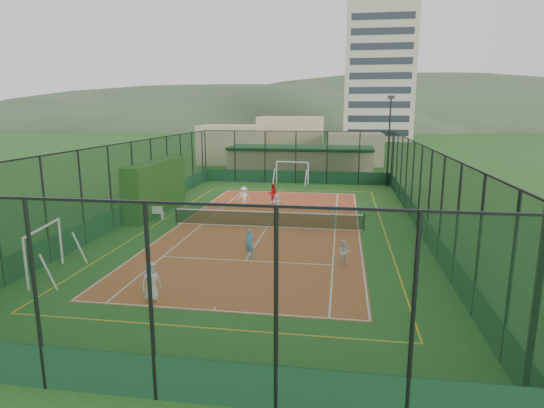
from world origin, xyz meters
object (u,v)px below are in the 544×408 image
(clubhouse, at_px, (300,161))
(coach, at_px, (273,194))
(child_near_mid, at_px, (250,243))
(child_near_right, at_px, (344,252))
(apartment_tower, at_px, (379,73))
(child_far_left, at_px, (244,196))
(floodlight_se, at_px, (543,252))
(child_far_right, at_px, (333,213))
(futsal_goal_near, at_px, (45,252))
(child_near_left, at_px, (151,282))
(white_bench, at_px, (152,212))
(floodlight_ne, at_px, (389,142))
(futsal_goal_far, at_px, (292,173))
(child_far_back, at_px, (277,204))

(clubhouse, height_order, coach, clubhouse)
(child_near_mid, height_order, child_near_right, child_near_mid)
(apartment_tower, distance_m, child_far_left, 79.00)
(floodlight_se, xyz_separation_m, child_far_right, (-4.69, 18.62, -3.54))
(clubhouse, xyz_separation_m, futsal_goal_near, (-8.08, -31.61, -0.51))
(apartment_tower, bearing_deg, child_far_left, -100.90)
(child_far_right, bearing_deg, child_near_left, 81.40)
(child_near_right, relative_size, child_far_left, 0.81)
(white_bench, height_order, child_far_left, child_far_left)
(floodlight_ne, height_order, child_far_left, floodlight_ne)
(white_bench, xyz_separation_m, coach, (7.08, 6.17, 0.30))
(futsal_goal_far, bearing_deg, child_far_back, -78.75)
(child_near_left, bearing_deg, floodlight_se, -69.94)
(white_bench, distance_m, child_far_back, 8.37)
(floodlight_se, height_order, child_far_left, floodlight_se)
(child_near_right, height_order, child_far_right, child_near_right)
(white_bench, height_order, coach, coach)
(floodlight_ne, bearing_deg, futsal_goal_near, -122.47)
(floodlight_se, height_order, white_bench, floodlight_se)
(child_far_left, distance_m, coach, 2.39)
(floodlight_ne, height_order, clubhouse, floodlight_ne)
(child_near_mid, bearing_deg, child_far_left, 114.60)
(white_bench, bearing_deg, child_far_right, 3.33)
(floodlight_se, distance_m, white_bench, 24.25)
(futsal_goal_far, bearing_deg, floodlight_ne, 10.11)
(floodlight_se, xyz_separation_m, futsal_goal_far, (-8.90, 33.15, -3.07))
(floodlight_ne, height_order, child_near_mid, floodlight_ne)
(child_far_left, bearing_deg, child_near_right, 86.78)
(floodlight_se, relative_size, white_bench, 5.04)
(futsal_goal_near, distance_m, child_near_mid, 9.02)
(futsal_goal_far, xyz_separation_m, coach, (-0.42, -9.49, -0.29))
(white_bench, height_order, child_near_mid, child_near_mid)
(floodlight_ne, bearing_deg, child_near_mid, -110.80)
(clubhouse, relative_size, futsal_goal_far, 4.66)
(floodlight_ne, xyz_separation_m, child_near_left, (-11.11, -28.01, -3.36))
(floodlight_ne, distance_m, child_far_left, 16.05)
(coach, bearing_deg, child_near_left, 70.49)
(child_near_left, bearing_deg, child_far_left, 45.69)
(child_near_left, xyz_separation_m, child_near_mid, (2.60, 5.60, -0.07))
(child_near_left, distance_m, coach, 18.55)
(futsal_goal_near, height_order, child_far_back, futsal_goal_near)
(child_far_back, relative_size, coach, 0.89)
(floodlight_se, distance_m, futsal_goal_near, 18.34)
(white_bench, distance_m, child_far_left, 7.03)
(apartment_tower, height_order, child_near_right, apartment_tower)
(child_far_back, bearing_deg, child_near_mid, 66.19)
(clubhouse, distance_m, apartment_tower, 62.64)
(futsal_goal_near, bearing_deg, child_far_back, -41.31)
(apartment_tower, distance_m, child_near_left, 95.60)
(apartment_tower, height_order, white_bench, apartment_tower)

